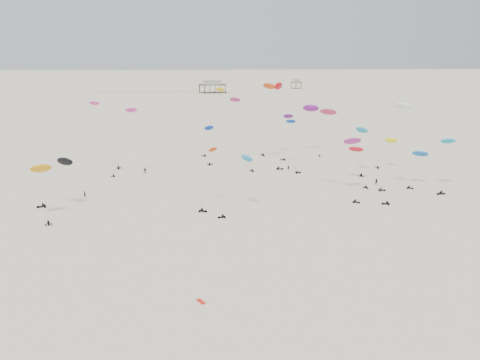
{
  "coord_description": "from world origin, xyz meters",
  "views": [
    {
      "loc": [
        -4.57,
        -17.77,
        38.56
      ],
      "look_at": [
        0.0,
        88.0,
        7.0
      ],
      "focal_mm": 35.0,
      "sensor_mm": 36.0,
      "label": 1
    }
  ],
  "objects_px": {
    "rig_0": "(240,121)",
    "rig_4": "(333,127)",
    "pavilion_main": "(213,87)",
    "pavilion_small": "(296,84)",
    "rig_9": "(446,157)",
    "spectator_0": "(85,197)"
  },
  "relations": [
    {
      "from": "rig_9",
      "to": "spectator_0",
      "type": "xyz_separation_m",
      "value": [
        -95.93,
        -5.12,
        -8.45
      ]
    },
    {
      "from": "pavilion_main",
      "to": "rig_9",
      "type": "relative_size",
      "value": 1.36
    },
    {
      "from": "rig_9",
      "to": "spectator_0",
      "type": "relative_size",
      "value": 7.81
    },
    {
      "from": "pavilion_main",
      "to": "rig_9",
      "type": "xyz_separation_m",
      "value": [
        66.46,
        -247.25,
        4.23
      ]
    },
    {
      "from": "pavilion_small",
      "to": "rig_0",
      "type": "xyz_separation_m",
      "value": [
        -58.46,
        -258.83,
        11.96
      ]
    },
    {
      "from": "pavilion_main",
      "to": "pavilion_small",
      "type": "height_order",
      "value": "pavilion_main"
    },
    {
      "from": "pavilion_main",
      "to": "rig_0",
      "type": "height_order",
      "value": "rig_0"
    },
    {
      "from": "rig_4",
      "to": "rig_9",
      "type": "bearing_deg",
      "value": 124.84
    },
    {
      "from": "pavilion_main",
      "to": "pavilion_small",
      "type": "xyz_separation_m",
      "value": [
        70.0,
        30.0,
        -0.74
      ]
    },
    {
      "from": "rig_0",
      "to": "rig_4",
      "type": "xyz_separation_m",
      "value": [
        23.43,
        -18.89,
        1.58
      ]
    },
    {
      "from": "pavilion_main",
      "to": "pavilion_small",
      "type": "distance_m",
      "value": 76.16
    },
    {
      "from": "pavilion_small",
      "to": "rig_9",
      "type": "distance_m",
      "value": 277.32
    },
    {
      "from": "rig_4",
      "to": "spectator_0",
      "type": "xyz_separation_m",
      "value": [
        -64.45,
        -4.66,
        -17.03
      ]
    },
    {
      "from": "pavilion_main",
      "to": "rig_4",
      "type": "distance_m",
      "value": 250.5
    },
    {
      "from": "rig_0",
      "to": "rig_4",
      "type": "distance_m",
      "value": 30.14
    },
    {
      "from": "pavilion_small",
      "to": "rig_4",
      "type": "bearing_deg",
      "value": -97.19
    },
    {
      "from": "rig_0",
      "to": "pavilion_main",
      "type": "bearing_deg",
      "value": -109.93
    },
    {
      "from": "pavilion_small",
      "to": "spectator_0",
      "type": "relative_size",
      "value": 4.55
    },
    {
      "from": "pavilion_small",
      "to": "rig_4",
      "type": "xyz_separation_m",
      "value": [
        -35.03,
        -277.71,
        13.55
      ]
    },
    {
      "from": "pavilion_main",
      "to": "pavilion_small",
      "type": "relative_size",
      "value": 2.33
    },
    {
      "from": "pavilion_main",
      "to": "rig_4",
      "type": "height_order",
      "value": "rig_4"
    },
    {
      "from": "pavilion_small",
      "to": "rig_9",
      "type": "height_order",
      "value": "rig_9"
    }
  ]
}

